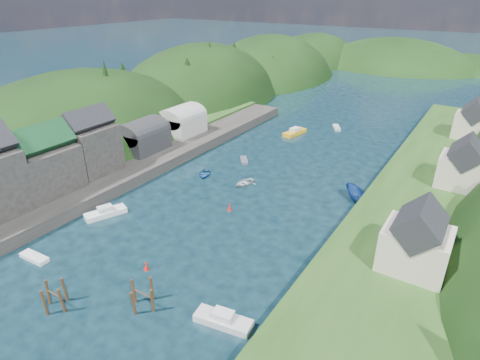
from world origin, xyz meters
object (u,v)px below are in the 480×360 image
Objects in this scene: piling_cluster_near at (55,298)px; channel_buoy_near at (146,266)px; channel_buoy_far at (229,208)px; piling_cluster_far at (143,298)px.

channel_buoy_near is at bearing 70.61° from piling_cluster_near.
channel_buoy_near is at bearing -91.33° from channel_buoy_far.
piling_cluster_far is 6.43m from channel_buoy_near.
channel_buoy_far is at bearing 81.93° from piling_cluster_near.
channel_buoy_far is (0.41, 17.53, 0.00)m from channel_buoy_near.
piling_cluster_far is at bearing -47.58° from channel_buoy_near.
piling_cluster_near is at bearing -98.07° from channel_buoy_far.
channel_buoy_far is at bearing 88.67° from channel_buoy_near.
piling_cluster_near is 10.52m from channel_buoy_near.
piling_cluster_near is at bearing -109.39° from channel_buoy_near.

